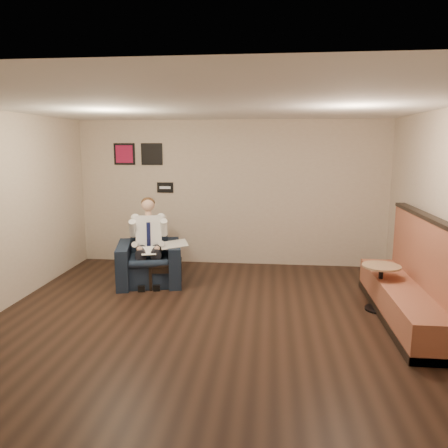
# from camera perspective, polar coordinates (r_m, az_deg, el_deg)

# --- Properties ---
(ground) EXTENTS (6.00, 6.00, 0.00)m
(ground) POSITION_cam_1_polar(r_m,az_deg,el_deg) (5.94, -1.84, -12.76)
(ground) COLOR black
(ground) RESTS_ON ground
(wall_back) EXTENTS (6.00, 0.02, 2.80)m
(wall_back) POSITION_cam_1_polar(r_m,az_deg,el_deg) (8.50, 0.91, 4.03)
(wall_back) COLOR beige
(wall_back) RESTS_ON ground
(wall_front) EXTENTS (6.00, 0.02, 2.80)m
(wall_front) POSITION_cam_1_polar(r_m,az_deg,el_deg) (2.70, -11.01, -10.03)
(wall_front) COLOR beige
(wall_front) RESTS_ON ground
(ceiling) EXTENTS (6.00, 6.00, 0.02)m
(ceiling) POSITION_cam_1_polar(r_m,az_deg,el_deg) (5.49, -2.02, 15.22)
(ceiling) COLOR white
(ceiling) RESTS_ON wall_back
(seating_sign) EXTENTS (0.32, 0.02, 0.20)m
(seating_sign) POSITION_cam_1_polar(r_m,az_deg,el_deg) (8.69, -7.69, 4.74)
(seating_sign) COLOR black
(seating_sign) RESTS_ON wall_back
(art_print_left) EXTENTS (0.42, 0.03, 0.42)m
(art_print_left) POSITION_cam_1_polar(r_m,az_deg,el_deg) (8.88, -12.87, 8.90)
(art_print_left) COLOR #A6143F
(art_print_left) RESTS_ON wall_back
(art_print_right) EXTENTS (0.42, 0.03, 0.42)m
(art_print_right) POSITION_cam_1_polar(r_m,az_deg,el_deg) (8.72, -9.41, 9.00)
(art_print_right) COLOR black
(art_print_right) RESTS_ON wall_back
(armchair) EXTENTS (1.26, 1.26, 1.01)m
(armchair) POSITION_cam_1_polar(r_m,az_deg,el_deg) (7.53, -9.77, -3.87)
(armchair) COLOR black
(armchair) RESTS_ON ground
(seated_man) EXTENTS (0.88, 1.12, 1.38)m
(seated_man) POSITION_cam_1_polar(r_m,az_deg,el_deg) (7.36, -9.84, -2.71)
(seated_man) COLOR white
(seated_man) RESTS_ON armchair
(lap_papers) EXTENTS (0.32, 0.38, 0.01)m
(lap_papers) POSITION_cam_1_polar(r_m,az_deg,el_deg) (7.27, -9.85, -3.45)
(lap_papers) COLOR white
(lap_papers) RESTS_ON seated_man
(newspaper) EXTENTS (0.58, 0.65, 0.01)m
(newspaper) POSITION_cam_1_polar(r_m,az_deg,el_deg) (7.38, -6.56, -2.63)
(newspaper) COLOR silver
(newspaper) RESTS_ON armchair
(side_table) EXTENTS (0.60, 0.60, 0.43)m
(side_table) POSITION_cam_1_polar(r_m,az_deg,el_deg) (7.39, -7.59, -6.43)
(side_table) COLOR black
(side_table) RESTS_ON ground
(green_folder) EXTENTS (0.50, 0.42, 0.01)m
(green_folder) POSITION_cam_1_polar(r_m,az_deg,el_deg) (7.31, -7.86, -4.83)
(green_folder) COLOR green
(green_folder) RESTS_ON side_table
(coffee_mug) EXTENTS (0.09, 0.09, 0.09)m
(coffee_mug) POSITION_cam_1_polar(r_m,az_deg,el_deg) (7.42, -6.26, -4.26)
(coffee_mug) COLOR white
(coffee_mug) RESTS_ON side_table
(smartphone) EXTENTS (0.13, 0.07, 0.01)m
(smartphone) POSITION_cam_1_polar(r_m,az_deg,el_deg) (7.47, -7.18, -4.50)
(smartphone) COLOR black
(smartphone) RESTS_ON side_table
(banquette) EXTENTS (0.65, 2.72, 1.39)m
(banquette) POSITION_cam_1_polar(r_m,az_deg,el_deg) (6.34, 22.70, -5.45)
(banquette) COLOR #98533B
(banquette) RESTS_ON ground
(cafe_table) EXTENTS (0.58, 0.58, 0.66)m
(cafe_table) POSITION_cam_1_polar(r_m,az_deg,el_deg) (6.63, 19.71, -7.85)
(cafe_table) COLOR #9E7955
(cafe_table) RESTS_ON ground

